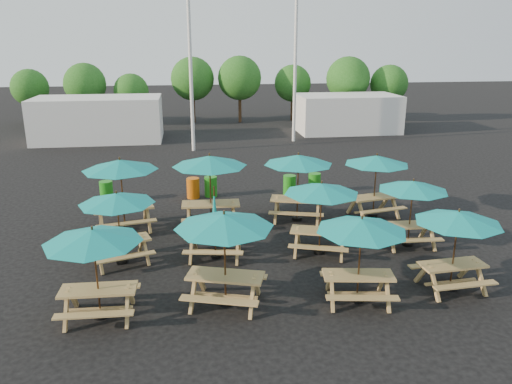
{
  "coord_description": "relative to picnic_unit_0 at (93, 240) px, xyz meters",
  "views": [
    {
      "loc": [
        -2.36,
        -15.36,
        6.29
      ],
      "look_at": [
        0.0,
        1.5,
        1.1
      ],
      "focal_mm": 35.0,
      "sensor_mm": 36.0,
      "label": 1
    }
  ],
  "objects": [
    {
      "name": "picnic_unit_4",
      "position": [
        2.91,
        3.03,
        -1.04
      ],
      "size": [
        1.99,
        1.81,
        2.24
      ],
      "rotation": [
        0.0,
        0.0,
        -0.17
      ],
      "color": "#AA804B",
      "rests_on": "ground"
    },
    {
      "name": "picnic_unit_10",
      "position": [
        9.07,
        3.11,
        -0.08
      ],
      "size": [
        2.25,
        2.25,
        2.16
      ],
      "rotation": [
        0.0,
        0.0,
        -0.04
      ],
      "color": "#AA804B",
      "rests_on": "ground"
    },
    {
      "name": "waste_bin_0",
      "position": [
        -1.13,
        9.12,
        -1.54
      ],
      "size": [
        0.53,
        0.53,
        0.85
      ],
      "primitive_type": "cylinder",
      "color": "#1D8518",
      "rests_on": "ground"
    },
    {
      "name": "tree_4",
      "position": [
        6.46,
        28.76,
        1.49
      ],
      "size": [
        3.41,
        3.41,
        5.17
      ],
      "color": "#382314",
      "rests_on": "ground"
    },
    {
      "name": "mast_0",
      "position": [
        2.56,
        18.5,
        4.03
      ],
      "size": [
        0.2,
        0.2,
        12.0
      ],
      "primitive_type": "cylinder",
      "color": "silver",
      "rests_on": "ground"
    },
    {
      "name": "picnic_unit_7",
      "position": [
        6.1,
        2.9,
        0.01
      ],
      "size": [
        2.87,
        2.87,
        2.26
      ],
      "rotation": [
        0.0,
        0.0,
        -0.33
      ],
      "color": "#AA804B",
      "rests_on": "ground"
    },
    {
      "name": "tree_1",
      "position": [
        -5.18,
        28.4,
        1.19
      ],
      "size": [
        3.11,
        3.11,
        4.72
      ],
      "color": "#382314",
      "rests_on": "ground"
    },
    {
      "name": "tree_3",
      "position": [
        2.81,
        29.21,
        1.44
      ],
      "size": [
        3.36,
        3.36,
        5.09
      ],
      "color": "#382314",
      "rests_on": "ground"
    },
    {
      "name": "mast_1",
      "position": [
        9.06,
        20.5,
        4.03
      ],
      "size": [
        0.2,
        0.2,
        12.0
      ],
      "primitive_type": "cylinder",
      "color": "silver",
      "rests_on": "ground"
    },
    {
      "name": "picnic_unit_6",
      "position": [
        6.27,
        -0.1,
        -0.02
      ],
      "size": [
        2.54,
        2.54,
        2.22
      ],
      "rotation": [
        0.0,
        0.0,
        -0.16
      ],
      "color": "#AA804B",
      "rests_on": "ground"
    },
    {
      "name": "tree_7",
      "position": [
        18.19,
        27.42,
        1.03
      ],
      "size": [
        2.95,
        2.95,
        4.48
      ],
      "color": "#382314",
      "rests_on": "ground"
    },
    {
      "name": "event_tent_1",
      "position": [
        13.56,
        23.5,
        -0.67
      ],
      "size": [
        7.0,
        4.0,
        2.6
      ],
      "primitive_type": "cube",
      "color": "silver",
      "rests_on": "ground"
    },
    {
      "name": "tree_0",
      "position": [
        -9.51,
        29.75,
        0.86
      ],
      "size": [
        2.8,
        2.8,
        4.24
      ],
      "color": "#382314",
      "rests_on": "ground"
    },
    {
      "name": "picnic_unit_8",
      "position": [
        6.06,
        5.91,
        0.18
      ],
      "size": [
        3.04,
        3.04,
        2.45
      ],
      "rotation": [
        0.0,
        0.0,
        -0.28
      ],
      "color": "#AA804B",
      "rests_on": "ground"
    },
    {
      "name": "ground",
      "position": [
        4.56,
        4.5,
        -1.97
      ],
      "size": [
        120.0,
        120.0,
        0.0
      ],
      "primitive_type": "plane",
      "color": "black",
      "rests_on": "ground"
    },
    {
      "name": "waste_bin_1",
      "position": [
        2.36,
        9.12,
        -1.54
      ],
      "size": [
        0.53,
        0.53,
        0.85
      ],
      "primitive_type": "cylinder",
      "color": "#C65B0B",
      "rests_on": "ground"
    },
    {
      "name": "picnic_unit_1",
      "position": [
        0.15,
        3.03,
        -0.07
      ],
      "size": [
        2.74,
        2.74,
        2.16
      ],
      "rotation": [
        0.0,
        0.0,
        0.32
      ],
      "color": "#AA804B",
      "rests_on": "ground"
    },
    {
      "name": "waste_bin_4",
      "position": [
        7.54,
        9.17,
        -1.54
      ],
      "size": [
        0.53,
        0.53,
        0.85
      ],
      "primitive_type": "cylinder",
      "color": "#1D8518",
      "rests_on": "ground"
    },
    {
      "name": "tree_2",
      "position": [
        -1.83,
        28.15,
        0.66
      ],
      "size": [
        2.59,
        2.59,
        3.93
      ],
      "color": "#382314",
      "rests_on": "ground"
    },
    {
      "name": "event_tent_0",
      "position": [
        -3.44,
        22.5,
        -0.57
      ],
      "size": [
        8.0,
        4.0,
        2.8
      ],
      "primitive_type": "cube",
      "color": "silver",
      "rests_on": "ground"
    },
    {
      "name": "picnic_unit_0",
      "position": [
        0.0,
        0.0,
        0.0
      ],
      "size": [
        2.32,
        2.32,
        2.25
      ],
      "rotation": [
        0.0,
        0.0,
        -0.03
      ],
      "color": "#AA804B",
      "rests_on": "ground"
    },
    {
      "name": "picnic_unit_2",
      "position": [
        -0.05,
        5.74,
        0.24
      ],
      "size": [
        3.01,
        3.01,
        2.52
      ],
      "rotation": [
        0.0,
        0.0,
        0.22
      ],
      "color": "#AA804B",
      "rests_on": "ground"
    },
    {
      "name": "picnic_unit_11",
      "position": [
        8.95,
        5.9,
        0.08
      ],
      "size": [
        2.77,
        2.77,
        2.34
      ],
      "rotation": [
        0.0,
        0.0,
        0.2
      ],
      "color": "#AA804B",
      "rests_on": "ground"
    },
    {
      "name": "picnic_unit_9",
      "position": [
        8.91,
        0.16,
        -0.05
      ],
      "size": [
        2.34,
        2.34,
        2.18
      ],
      "rotation": [
        0.0,
        0.0,
        0.07
      ],
      "color": "#AA804B",
      "rests_on": "ground"
    },
    {
      "name": "waste_bin_3",
      "position": [
        6.41,
        8.98,
        -1.54
      ],
      "size": [
        0.53,
        0.53,
        0.85
      ],
      "primitive_type": "cylinder",
      "color": "#1D8518",
      "rests_on": "ground"
    },
    {
      "name": "tree_6",
      "position": [
        14.8,
        27.39,
        1.46
      ],
      "size": [
        3.38,
        3.38,
        5.13
      ],
      "color": "#382314",
      "rests_on": "ground"
    },
    {
      "name": "waste_bin_2",
      "position": [
        3.1,
        9.24,
        -1.54
      ],
      "size": [
        0.53,
        0.53,
        0.85
      ],
      "primitive_type": "cylinder",
      "color": "#1D8518",
      "rests_on": "ground"
    },
    {
      "name": "tree_5",
      "position": [
        10.79,
        29.17,
        1.01
      ],
      "size": [
        2.94,
        2.94,
        4.45
      ],
      "color": "#382314",
      "rests_on": "ground"
    },
    {
      "name": "picnic_unit_5",
      "position": [
        2.93,
        5.72,
        0.28
      ],
      "size": [
        2.68,
        2.68,
        2.56
      ],
      "rotation": [
        0.0,
        0.0,
        -0.04
      ],
      "color": "#AA804B",
      "rests_on": "ground"
    },
    {
      "name": "picnic_unit_3",
      "position": [
        2.99,
        0.21,
        0.13
      ],
      "size": [
        3.01,
        3.01,
        2.39
      ],
      "rotation": [
        0.0,
        0.0,
        -0.3
      ],
      "color": "#AA804B",
      "rests_on": "ground"
    }
  ]
}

